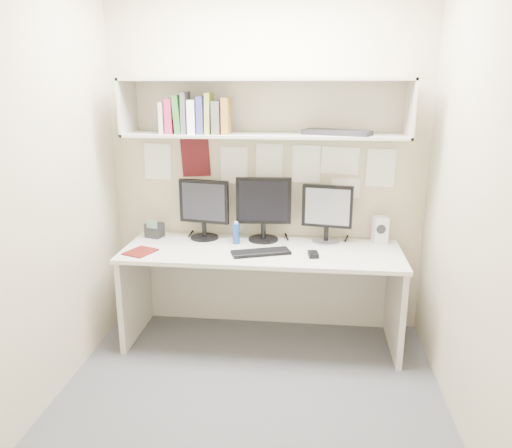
# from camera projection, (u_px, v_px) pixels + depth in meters

# --- Properties ---
(floor) EXTENTS (2.40, 2.00, 0.01)m
(floor) POSITION_uv_depth(u_px,v_px,m) (251.00, 389.00, 3.18)
(floor) COLOR #48474C
(floor) RESTS_ON ground
(wall_back) EXTENTS (2.40, 0.02, 2.60)m
(wall_back) POSITION_uv_depth(u_px,v_px,m) (267.00, 163.00, 3.79)
(wall_back) COLOR #B6A98B
(wall_back) RESTS_ON ground
(wall_front) EXTENTS (2.40, 0.02, 2.60)m
(wall_front) POSITION_uv_depth(u_px,v_px,m) (218.00, 242.00, 1.87)
(wall_front) COLOR #B6A98B
(wall_front) RESTS_ON ground
(wall_left) EXTENTS (0.02, 2.00, 2.60)m
(wall_left) POSITION_uv_depth(u_px,v_px,m) (50.00, 185.00, 2.96)
(wall_left) COLOR #B6A98B
(wall_left) RESTS_ON ground
(wall_right) EXTENTS (0.02, 2.00, 2.60)m
(wall_right) POSITION_uv_depth(u_px,v_px,m) (470.00, 194.00, 2.70)
(wall_right) COLOR #B6A98B
(wall_right) RESTS_ON ground
(desk) EXTENTS (2.00, 0.70, 0.73)m
(desk) POSITION_uv_depth(u_px,v_px,m) (262.00, 295.00, 3.70)
(desk) COLOR beige
(desk) RESTS_ON floor
(overhead_hutch) EXTENTS (2.00, 0.38, 0.40)m
(overhead_hutch) POSITION_uv_depth(u_px,v_px,m) (265.00, 107.00, 3.54)
(overhead_hutch) COLOR beige
(overhead_hutch) RESTS_ON wall_back
(pinned_papers) EXTENTS (1.92, 0.01, 0.48)m
(pinned_papers) POSITION_uv_depth(u_px,v_px,m) (267.00, 170.00, 3.80)
(pinned_papers) COLOR white
(pinned_papers) RESTS_ON wall_back
(monitor_left) EXTENTS (0.39, 0.21, 0.46)m
(monitor_left) POSITION_uv_depth(u_px,v_px,m) (204.00, 207.00, 3.80)
(monitor_left) COLOR black
(monitor_left) RESTS_ON desk
(monitor_center) EXTENTS (0.42, 0.23, 0.48)m
(monitor_center) POSITION_uv_depth(u_px,v_px,m) (264.00, 207.00, 3.75)
(monitor_center) COLOR black
(monitor_center) RESTS_ON desk
(monitor_right) EXTENTS (0.37, 0.21, 0.44)m
(monitor_right) POSITION_uv_depth(u_px,v_px,m) (327.00, 211.00, 3.70)
(monitor_right) COLOR #A5A5AA
(monitor_right) RESTS_ON desk
(keyboard) EXTENTS (0.43, 0.28, 0.02)m
(keyboard) POSITION_uv_depth(u_px,v_px,m) (261.00, 252.00, 3.50)
(keyboard) COLOR black
(keyboard) RESTS_ON desk
(mouse) EXTENTS (0.08, 0.11, 0.03)m
(mouse) POSITION_uv_depth(u_px,v_px,m) (313.00, 254.00, 3.44)
(mouse) COLOR black
(mouse) RESTS_ON desk
(speaker) EXTENTS (0.12, 0.12, 0.20)m
(speaker) POSITION_uv_depth(u_px,v_px,m) (380.00, 230.00, 3.72)
(speaker) COLOR silver
(speaker) RESTS_ON desk
(blue_bottle) EXTENTS (0.05, 0.05, 0.17)m
(blue_bottle) POSITION_uv_depth(u_px,v_px,m) (236.00, 233.00, 3.71)
(blue_bottle) COLOR #153B94
(blue_bottle) RESTS_ON desk
(maroon_notebook) EXTENTS (0.24, 0.26, 0.01)m
(maroon_notebook) POSITION_uv_depth(u_px,v_px,m) (140.00, 252.00, 3.52)
(maroon_notebook) COLOR #55110E
(maroon_notebook) RESTS_ON desk
(desk_phone) EXTENTS (0.15, 0.14, 0.15)m
(desk_phone) POSITION_uv_depth(u_px,v_px,m) (154.00, 230.00, 3.87)
(desk_phone) COLOR black
(desk_phone) RESTS_ON desk
(book_stack) EXTENTS (0.49, 0.18, 0.29)m
(book_stack) POSITION_uv_depth(u_px,v_px,m) (196.00, 116.00, 3.51)
(book_stack) COLOR #B7B8B2
(book_stack) RESTS_ON overhead_hutch
(hutch_tray) EXTENTS (0.50, 0.33, 0.03)m
(hutch_tray) POSITION_uv_depth(u_px,v_px,m) (337.00, 132.00, 3.46)
(hutch_tray) COLOR black
(hutch_tray) RESTS_ON overhead_hutch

